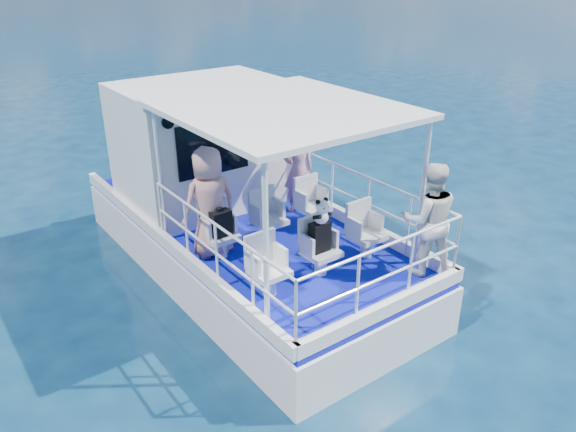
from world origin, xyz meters
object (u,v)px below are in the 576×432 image
object	(u,v)px
passenger_port_fwd	(210,203)
backpack_center	(320,237)
passenger_stbd_aft	(429,219)
panda	(322,211)

from	to	relation	value
passenger_port_fwd	backpack_center	bearing A→B (deg)	126.69
passenger_port_fwd	passenger_stbd_aft	distance (m)	3.19
backpack_center	passenger_port_fwd	bearing A→B (deg)	122.69
panda	passenger_stbd_aft	bearing A→B (deg)	-33.09
backpack_center	panda	bearing A→B (deg)	-67.44
passenger_stbd_aft	panda	size ratio (longest dim) A/B	4.56
passenger_port_fwd	backpack_center	size ratio (longest dim) A/B	3.88
passenger_port_fwd	panda	bearing A→B (deg)	126.59
passenger_stbd_aft	backpack_center	bearing A→B (deg)	-0.40
passenger_port_fwd	backpack_center	world-z (taller)	passenger_port_fwd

